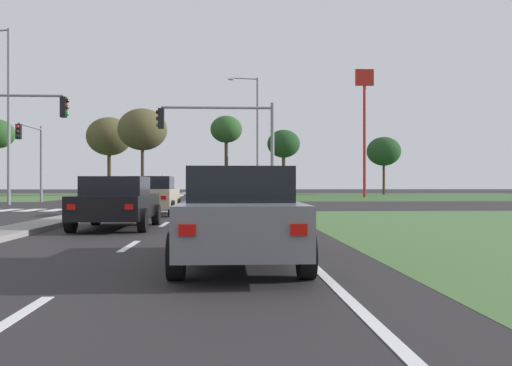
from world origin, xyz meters
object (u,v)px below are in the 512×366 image
object	(u,v)px
car_maroon_fourth	(150,189)
treeline_sixth	(284,144)
car_grey_near	(239,215)
car_black_seventh	(117,202)
traffic_signal_near_right	(227,135)
car_beige_sixth	(153,195)
traffic_signal_far_left	(33,148)
car_red_fifth	(131,190)
treeline_fourth	(142,130)
fastfood_pole_sign	(364,105)
treeline_fifth	(226,130)
treeline_seventh	(384,151)
street_lamp_third	(255,132)
car_blue_third	(159,189)
treeline_third	(109,137)
pedestrian_at_median	(163,184)
street_lamp_second	(6,107)

from	to	relation	value
car_maroon_fourth	treeline_sixth	xyz separation A→B (m)	(14.01, 8.70, 5.09)
car_grey_near	car_black_seventh	world-z (taller)	car_grey_near
traffic_signal_near_right	car_beige_sixth	bearing A→B (deg)	-136.65
traffic_signal_far_left	car_black_seventh	bearing A→B (deg)	-65.04
car_red_fifth	treeline_fourth	distance (m)	17.72
car_grey_near	car_maroon_fourth	bearing A→B (deg)	100.01
car_black_seventh	treeline_fourth	distance (m)	46.05
car_beige_sixth	fastfood_pole_sign	bearing A→B (deg)	61.21
car_black_seventh	treeline_fifth	size ratio (longest dim) A/B	0.45
car_grey_near	treeline_seventh	world-z (taller)	treeline_seventh
car_maroon_fourth	traffic_signal_far_left	world-z (taller)	traffic_signal_far_left
car_black_seventh	street_lamp_third	size ratio (longest dim) A/B	0.40
traffic_signal_near_right	car_blue_third	bearing A→B (deg)	102.22
treeline_third	treeline_seventh	xyz separation A→B (m)	(33.20, -1.39, -1.76)
car_red_fifth	traffic_signal_far_left	size ratio (longest dim) A/B	0.79
car_grey_near	pedestrian_at_median	world-z (taller)	pedestrian_at_median
treeline_third	treeline_sixth	xyz separation A→B (m)	(20.72, -4.21, -1.15)
car_black_seventh	street_lamp_third	xyz separation A→B (m)	(5.51, 31.31, 5.09)
street_lamp_second	street_lamp_third	bearing A→B (deg)	38.39
pedestrian_at_median	fastfood_pole_sign	bearing A→B (deg)	72.95
street_lamp_third	pedestrian_at_median	bearing A→B (deg)	-163.12
traffic_signal_far_left	treeline_third	distance (m)	29.27
fastfood_pole_sign	treeline_fifth	distance (m)	17.36
car_grey_near	car_beige_sixth	xyz separation A→B (m)	(-3.31, 13.92, 0.03)
car_blue_third	car_maroon_fourth	size ratio (longest dim) A/B	1.02
treeline_sixth	treeline_fifth	bearing A→B (deg)	168.24
treeline_sixth	treeline_third	bearing A→B (deg)	168.50
street_lamp_second	street_lamp_third	distance (m)	20.52
car_blue_third	pedestrian_at_median	distance (m)	17.08
street_lamp_second	treeline_seventh	distance (m)	44.59
treeline_third	treeline_seventh	size ratio (longest dim) A/B	1.33
street_lamp_second	car_black_seventh	bearing A→B (deg)	-60.36
car_grey_near	car_black_seventh	bearing A→B (deg)	115.58
traffic_signal_far_left	street_lamp_second	xyz separation A→B (m)	(-0.63, -2.78, 2.36)
street_lamp_third	treeline_third	distance (m)	25.40
treeline_seventh	street_lamp_second	bearing A→B (deg)	-136.93
car_beige_sixth	pedestrian_at_median	bearing A→B (deg)	95.78
car_blue_third	treeline_seventh	distance (m)	27.25
car_grey_near	traffic_signal_near_right	distance (m)	17.05
pedestrian_at_median	treeline_fifth	bearing A→B (deg)	124.63
car_black_seventh	traffic_signal_far_left	world-z (taller)	traffic_signal_far_left
car_blue_third	treeline_sixth	world-z (taller)	treeline_sixth
street_lamp_third	treeline_sixth	bearing A→B (deg)	74.92
traffic_signal_near_right	treeline_third	world-z (taller)	treeline_third
car_red_fifth	treeline_fourth	size ratio (longest dim) A/B	0.43
car_red_fifth	traffic_signal_far_left	xyz separation A→B (m)	(-5.23, -7.42, 2.92)
treeline_sixth	treeline_seventh	world-z (taller)	treeline_sixth
car_blue_third	treeline_fourth	world-z (taller)	treeline_fourth
traffic_signal_far_left	street_lamp_third	xyz separation A→B (m)	(15.45, 9.96, 2.17)
traffic_signal_far_left	fastfood_pole_sign	world-z (taller)	fastfood_pole_sign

